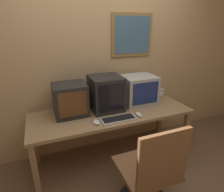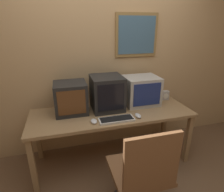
# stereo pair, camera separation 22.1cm
# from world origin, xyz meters

# --- Properties ---
(wall_back) EXTENTS (8.00, 0.08, 2.60)m
(wall_back) POSITION_xyz_m (0.00, 1.33, 1.30)
(wall_back) COLOR tan
(wall_back) RESTS_ON ground_plane
(desk) EXTENTS (1.95, 0.67, 0.70)m
(desk) POSITION_xyz_m (0.00, 0.88, 0.63)
(desk) COLOR #99754C
(desk) RESTS_ON ground_plane
(monitor_left) EXTENTS (0.38, 0.35, 0.37)m
(monitor_left) POSITION_xyz_m (-0.47, 1.02, 0.89)
(monitor_left) COLOR black
(monitor_left) RESTS_ON desk
(monitor_center) EXTENTS (0.38, 0.39, 0.42)m
(monitor_center) POSITION_xyz_m (-0.03, 1.00, 0.91)
(monitor_center) COLOR black
(monitor_center) RESTS_ON desk
(monitor_right) EXTENTS (0.44, 0.37, 0.37)m
(monitor_right) POSITION_xyz_m (0.44, 1.03, 0.89)
(monitor_right) COLOR #B7B2A8
(monitor_right) RESTS_ON desk
(keyboard_main) EXTENTS (0.40, 0.15, 0.03)m
(keyboard_main) POSITION_xyz_m (-0.01, 0.66, 0.72)
(keyboard_main) COLOR beige
(keyboard_main) RESTS_ON desk
(mouse_near_keyboard) EXTENTS (0.06, 0.12, 0.04)m
(mouse_near_keyboard) POSITION_xyz_m (0.25, 0.67, 0.72)
(mouse_near_keyboard) COLOR silver
(mouse_near_keyboard) RESTS_ON desk
(mouse_far_corner) EXTENTS (0.07, 0.11, 0.03)m
(mouse_far_corner) POSITION_xyz_m (-0.26, 0.68, 0.72)
(mouse_far_corner) COLOR silver
(mouse_far_corner) RESTS_ON desk
(desk_clock) EXTENTS (0.11, 0.07, 0.13)m
(desk_clock) POSITION_xyz_m (0.83, 1.08, 0.77)
(desk_clock) COLOR #B7B2AD
(desk_clock) RESTS_ON desk
(office_chair) EXTENTS (0.52, 0.52, 0.97)m
(office_chair) POSITION_xyz_m (0.05, 0.07, 0.41)
(office_chair) COLOR black
(office_chair) RESTS_ON ground_plane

